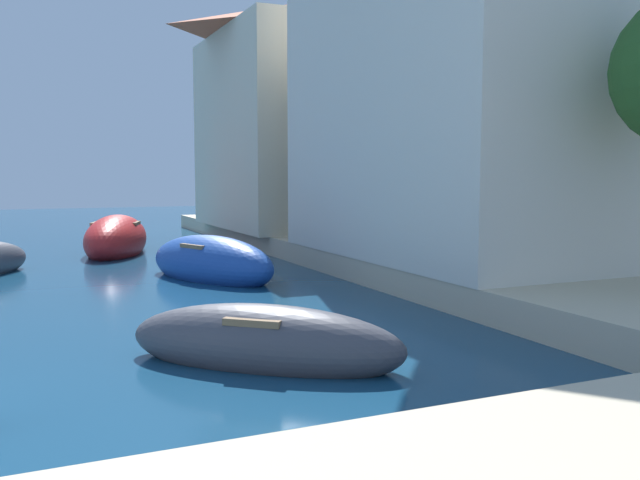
{
  "coord_description": "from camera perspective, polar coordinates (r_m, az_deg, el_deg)",
  "views": [
    {
      "loc": [
        3.83,
        -6.12,
        2.21
      ],
      "look_at": [
        10.32,
        8.5,
        0.65
      ],
      "focal_mm": 38.22,
      "sensor_mm": 36.0,
      "label": 1
    }
  ],
  "objects": [
    {
      "name": "moored_boat_10",
      "position": [
        14.53,
        -9.1,
        -1.93
      ],
      "size": [
        2.63,
        3.86,
        1.19
      ],
      "rotation": [
        0.0,
        0.0,
        1.97
      ],
      "color": "#1E479E",
      "rests_on": "ground"
    },
    {
      "name": "quay_promenade",
      "position": [
        6.1,
        -18.58,
        -13.49
      ],
      "size": [
        44.0,
        32.0,
        0.5
      ],
      "color": "beige",
      "rests_on": "ground"
    },
    {
      "name": "moored_boat_2",
      "position": [
        8.02,
        -4.71,
        -8.56
      ],
      "size": [
        3.2,
        2.98,
        0.91
      ],
      "rotation": [
        0.0,
        0.0,
        5.56
      ],
      "color": "#3F3F47",
      "rests_on": "ground"
    },
    {
      "name": "moored_boat_7",
      "position": [
        19.72,
        -16.69,
        0.03
      ],
      "size": [
        2.7,
        4.3,
        1.39
      ],
      "rotation": [
        0.0,
        0.0,
        1.26
      ],
      "color": "#B21E1E",
      "rests_on": "ground"
    },
    {
      "name": "waterfront_building_main",
      "position": [
        15.31,
        13.8,
        15.21
      ],
      "size": [
        6.4,
        8.17,
        8.51
      ],
      "color": "silver",
      "rests_on": "quay_promenade"
    },
    {
      "name": "waterfront_building_annex",
      "position": [
        22.75,
        -0.07,
        10.66
      ],
      "size": [
        7.05,
        7.44,
        7.33
      ],
      "color": "beige",
      "rests_on": "quay_promenade"
    }
  ]
}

